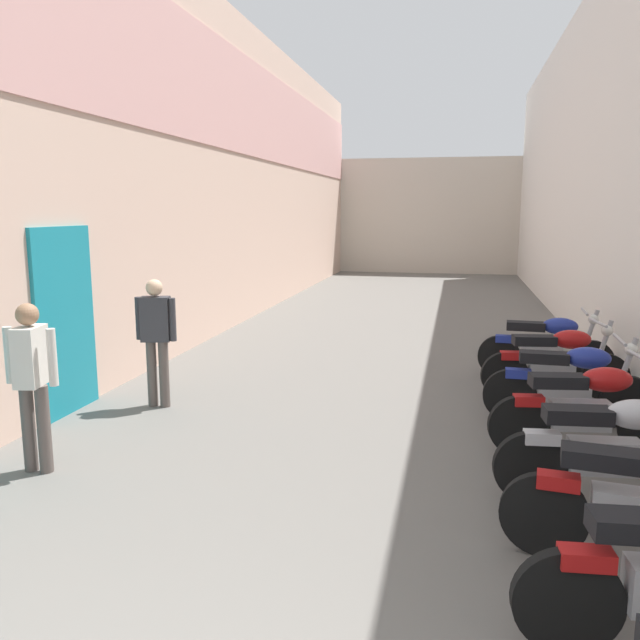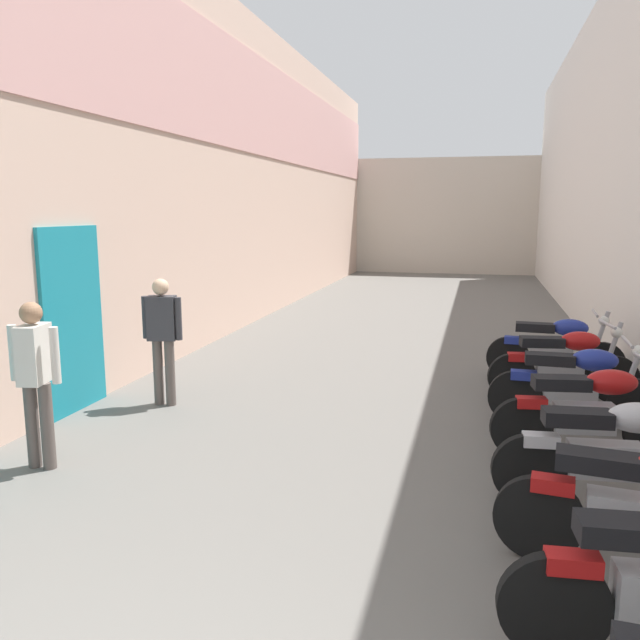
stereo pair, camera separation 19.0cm
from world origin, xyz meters
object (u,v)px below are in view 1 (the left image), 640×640
(motorcycle_sixth, at_px, (570,382))
(motorcycle_seventh, at_px, (556,361))
(pedestrian_further_down, at_px, (156,333))
(motorcycle_fifth, at_px, (587,407))
(pedestrian_mid_alley, at_px, (32,375))
(motorcycle_fourth, at_px, (612,447))
(motorcycle_eighth, at_px, (546,345))

(motorcycle_sixth, distance_m, motorcycle_seventh, 1.01)
(motorcycle_sixth, relative_size, pedestrian_further_down, 1.18)
(motorcycle_fifth, relative_size, pedestrian_mid_alley, 1.17)
(motorcycle_sixth, xyz_separation_m, pedestrian_further_down, (-4.80, -0.33, 0.42))
(motorcycle_sixth, bearing_deg, pedestrian_further_down, -176.11)
(motorcycle_fifth, bearing_deg, motorcycle_seventh, 90.00)
(motorcycle_fifth, xyz_separation_m, pedestrian_mid_alley, (-4.99, -1.43, 0.42))
(motorcycle_fourth, distance_m, motorcycle_eighth, 4.01)
(motorcycle_fourth, xyz_separation_m, pedestrian_mid_alley, (-4.99, -0.36, 0.42))
(motorcycle_fifth, height_order, motorcycle_eighth, same)
(motorcycle_fifth, xyz_separation_m, pedestrian_further_down, (-4.80, 0.63, 0.42))
(motorcycle_sixth, height_order, motorcycle_eighth, same)
(motorcycle_fifth, height_order, pedestrian_mid_alley, pedestrian_mid_alley)
(motorcycle_sixth, distance_m, motorcycle_eighth, 1.98)
(motorcycle_fourth, xyz_separation_m, motorcycle_fifth, (-0.00, 1.07, 0.00))
(motorcycle_eighth, distance_m, pedestrian_further_down, 5.35)
(motorcycle_fourth, height_order, pedestrian_further_down, pedestrian_further_down)
(motorcycle_seventh, relative_size, pedestrian_further_down, 1.17)
(motorcycle_eighth, bearing_deg, pedestrian_further_down, -154.31)
(motorcycle_eighth, bearing_deg, motorcycle_fourth, -90.00)
(motorcycle_sixth, distance_m, pedestrian_further_down, 4.83)
(motorcycle_fourth, xyz_separation_m, pedestrian_further_down, (-4.80, 1.70, 0.42))
(motorcycle_sixth, relative_size, motorcycle_eighth, 1.00)
(pedestrian_mid_alley, bearing_deg, motorcycle_fifth, 16.02)
(motorcycle_seventh, height_order, pedestrian_further_down, pedestrian_further_down)
(motorcycle_seventh, bearing_deg, motorcycle_fifth, -90.00)
(motorcycle_sixth, height_order, motorcycle_seventh, same)
(motorcycle_fifth, distance_m, pedestrian_mid_alley, 5.21)
(motorcycle_sixth, bearing_deg, motorcycle_fourth, -90.00)
(motorcycle_fourth, height_order, motorcycle_sixth, same)
(pedestrian_further_down, bearing_deg, pedestrian_mid_alley, -95.26)
(motorcycle_eighth, height_order, pedestrian_further_down, pedestrian_further_down)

